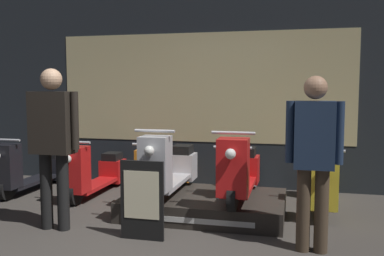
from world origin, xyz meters
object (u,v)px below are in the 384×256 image
Objects in this scene: scooter_backrow_3 at (238,180)px; person_right_browsing at (314,152)px; scooter_backrow_1 at (94,173)px; scooter_backrow_2 at (163,176)px; person_left_browsing at (53,134)px; price_sign_board at (142,200)px; scooter_backrow_4 at (320,184)px; scooter_display_right at (240,171)px; scooter_backrow_0 at (31,169)px; scooter_display_left at (170,168)px.

scooter_backrow_3 is 1.84m from person_right_browsing.
scooter_backrow_1 is 2.09m from scooter_backrow_3.
scooter_backrow_2 is 1.00× the size of scooter_backrow_3.
person_right_browsing is (1.94, -1.48, 0.62)m from scooter_backrow_2.
scooter_backrow_1 is 0.91× the size of person_left_browsing.
scooter_backrow_3 is at bearing 63.74° from price_sign_board.
scooter_backrow_2 is at bearing 99.83° from price_sign_board.
scooter_backrow_4 is 2.40m from price_sign_board.
scooter_backrow_2 is at bearing 142.63° from person_right_browsing.
scooter_display_right is 3.30m from scooter_backrow_0.
person_left_browsing is at bearing -48.38° from scooter_backrow_0.
scooter_backrow_1 is 3.39m from person_right_browsing.
scooter_backrow_4 is at bearing 0.00° from scooter_backrow_3.
scooter_display_right is 1.31m from scooter_backrow_2.
scooter_display_right is 1.00× the size of scooter_backrow_0.
scooter_backrow_4 is (2.09, 0.00, 0.00)m from scooter_backrow_2.
scooter_display_right is 1.31m from price_sign_board.
scooter_display_left is at bearing 89.96° from price_sign_board.
person_left_browsing is (0.27, -1.48, 0.72)m from scooter_backrow_1.
person_right_browsing is (2.99, -1.48, 0.62)m from scooter_backrow_1.
scooter_display_left is at bearing -24.58° from scooter_backrow_1.
scooter_backrow_0 and scooter_backrow_4 have the same top height.
scooter_display_left reaches higher than scooter_backrow_2.
price_sign_board is at bearing -139.24° from scooter_backrow_4.
scooter_backrow_1 is 3.14m from scooter_backrow_4.
scooter_backrow_3 is at bearing 180.00° from scooter_backrow_4.
scooter_backrow_2 is 2.52m from person_right_browsing.
scooter_backrow_4 is at bearing 40.76° from price_sign_board.
scooter_backrow_0 is at bearing 180.00° from scooter_backrow_1.
scooter_backrow_0 is (-2.36, 0.60, -0.24)m from scooter_display_left.
scooter_backrow_1 is (-1.32, 0.60, -0.24)m from scooter_display_left.
scooter_backrow_3 is at bearing 37.95° from scooter_display_left.
scooter_display_right is 0.66m from scooter_backrow_3.
person_left_browsing is at bearing -139.89° from scooter_display_left.
scooter_backrow_0 is 4.18m from scooter_backrow_4.
scooter_backrow_4 is 3.31m from person_left_browsing.
person_right_browsing reaches higher than price_sign_board.
scooter_backrow_1 is 1.67m from person_left_browsing.
scooter_backrow_4 is 1.62m from person_right_browsing.
scooter_backrow_3 is 1.96× the size of price_sign_board.
scooter_backrow_4 is (1.05, 0.00, 0.00)m from scooter_backrow_3.
scooter_backrow_4 is 1.96× the size of price_sign_board.
scooter_backrow_1 is 1.00× the size of scooter_backrow_2.
scooter_display_left reaches higher than scooter_backrow_0.
scooter_backrow_1 is at bearing 155.42° from scooter_display_left.
person_left_browsing reaches higher than scooter_backrow_2.
person_right_browsing is at bearing -20.19° from scooter_backrow_0.
person_right_browsing reaches higher than scooter_backrow_0.
scooter_display_right reaches higher than scooter_backrow_2.
scooter_backrow_3 is at bearing 0.00° from scooter_backrow_1.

